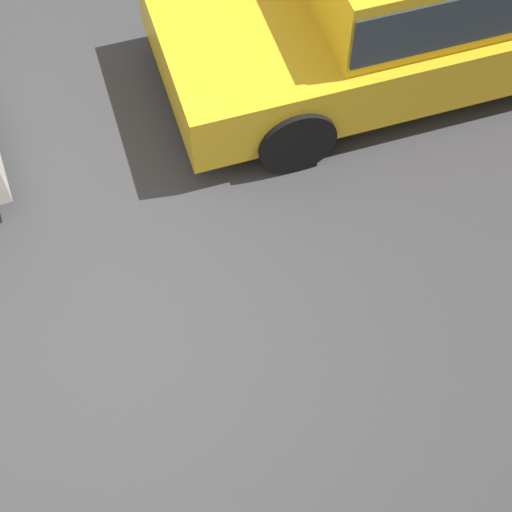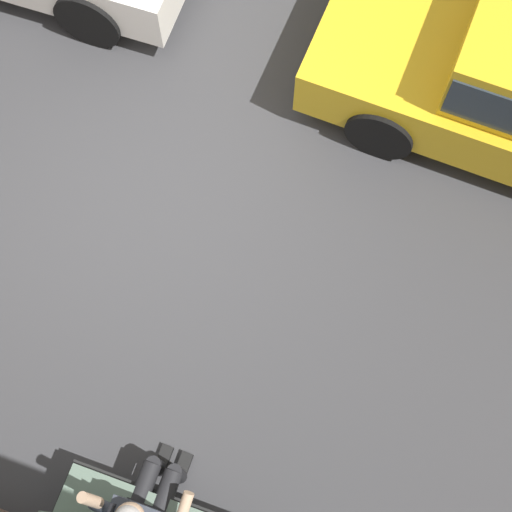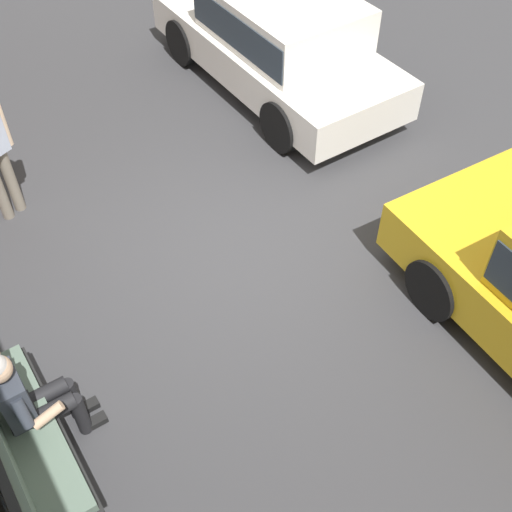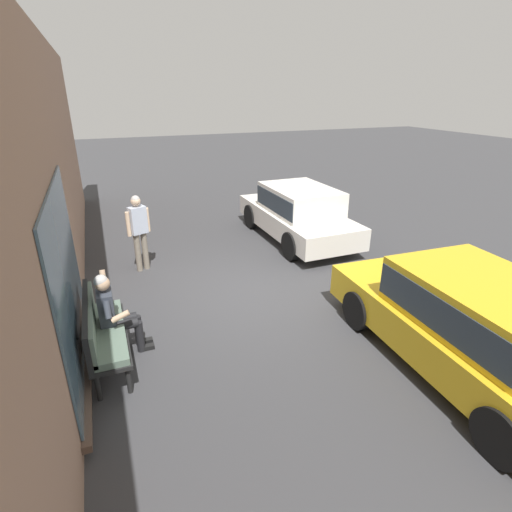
# 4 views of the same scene
# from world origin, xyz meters

# --- Properties ---
(ground_plane) EXTENTS (60.00, 60.00, 0.00)m
(ground_plane) POSITION_xyz_m (0.00, 0.00, 0.00)
(ground_plane) COLOR #38383A
(person_on_phone) EXTENTS (0.73, 0.74, 1.36)m
(person_on_phone) POSITION_xyz_m (-1.09, 2.67, 0.72)
(person_on_phone) COLOR black
(person_on_phone) RESTS_ON ground_plane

